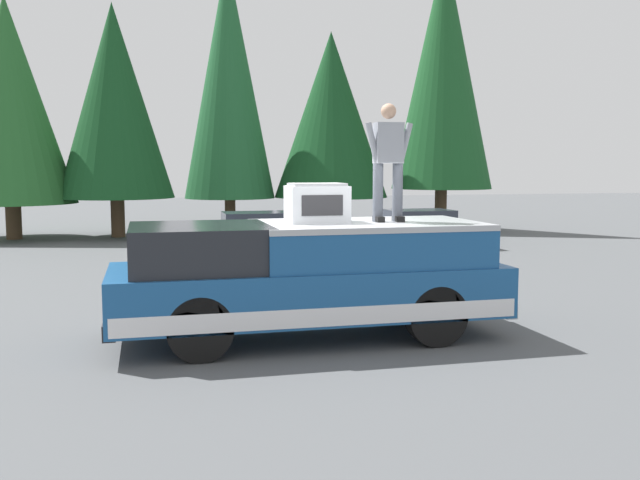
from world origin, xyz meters
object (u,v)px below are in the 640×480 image
object	(u,v)px
compressor_unit	(317,203)
person_on_truck_bed	(388,159)
pickup_truck	(308,277)
parked_car_grey	(254,233)
parked_car_silver	(417,229)

from	to	relation	value
compressor_unit	person_on_truck_bed	size ratio (longest dim) A/B	0.50
pickup_truck	compressor_unit	bearing A→B (deg)	-57.79
person_on_truck_bed	parked_car_grey	bearing A→B (deg)	2.72
pickup_truck	person_on_truck_bed	world-z (taller)	person_on_truck_bed
compressor_unit	person_on_truck_bed	xyz separation A→B (m)	(-0.10, -1.03, 0.62)
parked_car_silver	person_on_truck_bed	bearing A→B (deg)	155.88
compressor_unit	person_on_truck_bed	distance (m)	1.21
parked_car_silver	parked_car_grey	xyz separation A→B (m)	(0.10, 4.82, 0.00)
parked_car_grey	person_on_truck_bed	bearing A→B (deg)	-177.28
compressor_unit	parked_car_silver	size ratio (longest dim) A/B	0.20
parked_car_grey	parked_car_silver	bearing A→B (deg)	-91.20
compressor_unit	person_on_truck_bed	bearing A→B (deg)	-95.30
pickup_truck	parked_car_silver	distance (m)	11.20
compressor_unit	parked_car_silver	xyz separation A→B (m)	(9.64, -5.39, -1.35)
compressor_unit	parked_car_grey	bearing A→B (deg)	-3.33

